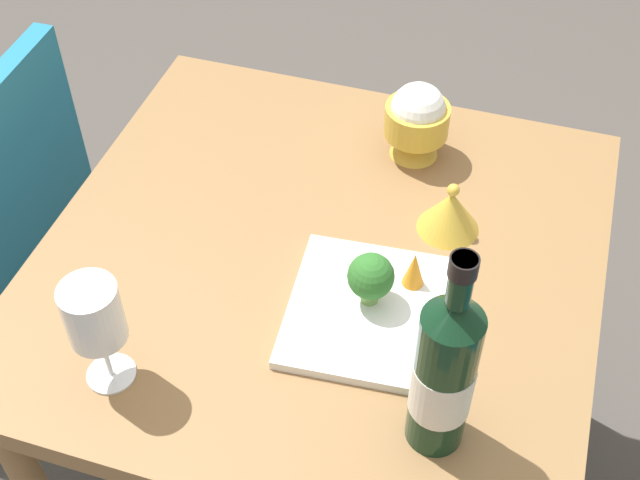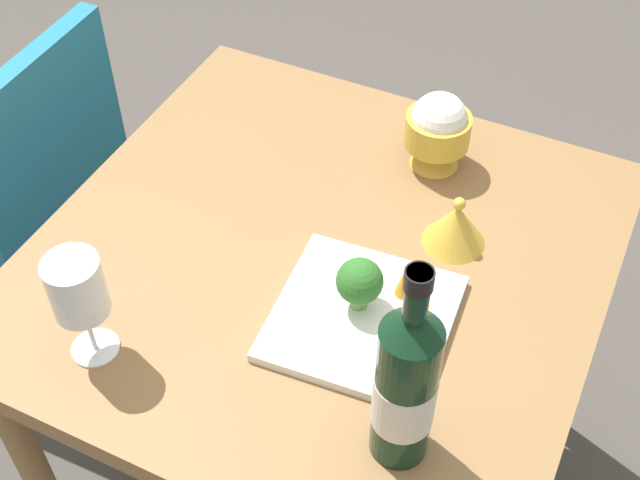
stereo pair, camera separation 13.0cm
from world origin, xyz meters
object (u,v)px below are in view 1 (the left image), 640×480
at_px(rice_bowl, 417,120).
at_px(carrot_garnish_left, 414,269).
at_px(rice_bowl_lid, 450,211).
at_px(wine_bottle, 444,373).
at_px(serving_plate, 375,312).
at_px(wine_glass, 94,316).
at_px(broccoli_floret, 371,277).

xyz_separation_m(rice_bowl, carrot_garnish_left, (0.31, 0.07, -0.03)).
xyz_separation_m(rice_bowl, rice_bowl_lid, (0.16, 0.09, -0.04)).
bearing_deg(rice_bowl_lid, carrot_garnish_left, -10.15).
xyz_separation_m(rice_bowl_lid, carrot_garnish_left, (0.14, -0.03, 0.01)).
relative_size(wine_bottle, rice_bowl_lid, 3.35).
relative_size(serving_plate, carrot_garnish_left, 4.38).
relative_size(wine_glass, serving_plate, 0.67).
distance_m(wine_bottle, broccoli_floret, 0.23).
xyz_separation_m(wine_bottle, rice_bowl_lid, (-0.37, -0.06, -0.10)).
height_order(serving_plate, carrot_garnish_left, carrot_garnish_left).
xyz_separation_m(wine_bottle, carrot_garnish_left, (-0.23, -0.08, -0.09)).
relative_size(rice_bowl_lid, broccoli_floret, 1.17).
bearing_deg(carrot_garnish_left, serving_plate, -31.61).
height_order(wine_glass, broccoli_floret, wine_glass).
bearing_deg(wine_glass, broccoli_floret, 125.86).
bearing_deg(serving_plate, carrot_garnish_left, 148.39).
relative_size(rice_bowl_lid, serving_plate, 0.37).
bearing_deg(broccoli_floret, rice_bowl_lid, 158.01).
xyz_separation_m(wine_glass, broccoli_floret, (-0.22, 0.31, -0.06)).
xyz_separation_m(wine_glass, rice_bowl, (-0.58, 0.29, -0.05)).
bearing_deg(rice_bowl_lid, wine_glass, -42.80).
xyz_separation_m(wine_glass, serving_plate, (-0.21, 0.32, -0.12)).
bearing_deg(carrot_garnish_left, wine_glass, -52.84).
height_order(wine_glass, serving_plate, wine_glass).
bearing_deg(broccoli_floret, wine_bottle, 37.06).
relative_size(wine_glass, broccoli_floret, 2.09).
distance_m(wine_glass, serving_plate, 0.40).
relative_size(rice_bowl, serving_plate, 0.53).
relative_size(rice_bowl, rice_bowl_lid, 1.42).
bearing_deg(broccoli_floret, rice_bowl, -177.60).
distance_m(rice_bowl_lid, serving_plate, 0.22).
relative_size(broccoli_floret, carrot_garnish_left, 1.40).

